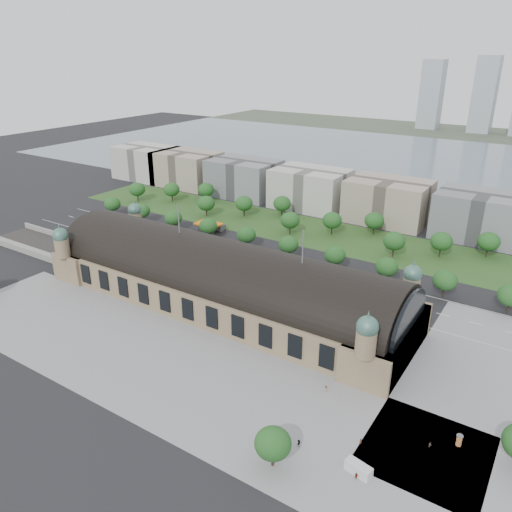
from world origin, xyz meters
The scene contains 64 objects.
ground centered at (0.00, 0.00, 0.00)m, with size 900.00×900.00×0.00m, color black.
station centered at (0.00, 0.00, 10.28)m, with size 150.00×48.40×44.30m.
track_cutting centered at (-110.00, -2.21, 0.70)m, with size 70.00×24.00×3.10m.
plaza_south centered at (10.00, -44.00, 0.00)m, with size 190.00×48.00×0.12m, color gray.
plaza_east centered at (103.00, 0.00, 0.00)m, with size 56.00×100.00×0.12m, color gray.
road_slab centered at (-20.00, 38.00, 0.00)m, with size 260.00×26.00×0.10m, color black.
grass_belt centered at (-15.00, 93.00, 0.00)m, with size 300.00×45.00×0.10m, color #2D5120.
petrol_station centered at (-53.91, 65.28, 2.95)m, with size 14.00×13.00×5.05m.
lake centered at (0.00, 298.00, 0.00)m, with size 700.00×320.00×0.08m, color slate.
far_shore centered at (0.00, 498.00, 0.00)m, with size 700.00×120.00×0.14m, color #44513D.
far_tower_left centered at (-60.00, 508.00, 40.00)m, with size 24.00×24.00×80.00m, color #9EA8B2.
far_tower_mid centered at (0.00, 508.00, 42.50)m, with size 24.00×24.00×85.00m, color #9EA8B2.
office_0 centered at (-170.00, 133.00, 12.00)m, with size 45.00×32.00×24.00m, color #BAB8B0.
office_1 centered at (-130.00, 133.00, 12.00)m, with size 45.00×32.00×24.00m, color #A1917F.
office_2 centered at (-80.00, 133.00, 12.00)m, with size 45.00×32.00×24.00m, color gray.
office_3 centered at (-30.00, 133.00, 12.00)m, with size 45.00×32.00×24.00m, color #BAB8B0.
office_4 centered at (20.00, 133.00, 12.00)m, with size 45.00×32.00×24.00m, color #A1917F.
office_5 centered at (70.00, 133.00, 12.00)m, with size 45.00×32.00×24.00m, color gray.
tree_row_0 centered at (-120.00, 53.00, 7.43)m, with size 9.60×9.60×11.52m.
tree_row_1 centered at (-96.00, 53.00, 7.43)m, with size 9.60×9.60×11.52m.
tree_row_2 centered at (-72.00, 53.00, 7.43)m, with size 9.60×9.60×11.52m.
tree_row_3 centered at (-48.00, 53.00, 7.43)m, with size 9.60×9.60×11.52m.
tree_row_4 centered at (-24.00, 53.00, 7.43)m, with size 9.60×9.60×11.52m.
tree_row_5 centered at (0.00, 53.00, 7.43)m, with size 9.60×9.60×11.52m.
tree_row_6 centered at (24.00, 53.00, 7.43)m, with size 9.60×9.60×11.52m.
tree_row_7 centered at (48.00, 53.00, 7.43)m, with size 9.60×9.60×11.52m.
tree_row_8 centered at (72.00, 53.00, 7.43)m, with size 9.60×9.60×11.52m.
tree_row_9 centered at (96.00, 53.00, 7.43)m, with size 9.60×9.60×11.52m.
tree_belt_0 centered at (-130.00, 83.00, 8.05)m, with size 10.40×10.40×12.48m.
tree_belt_1 centered at (-111.00, 95.00, 8.05)m, with size 10.40×10.40×12.48m.
tree_belt_2 centered at (-92.00, 107.00, 8.05)m, with size 10.40×10.40×12.48m.
tree_belt_3 centered at (-73.00, 83.00, 8.05)m, with size 10.40×10.40×12.48m.
tree_belt_4 centered at (-54.00, 95.00, 8.05)m, with size 10.40×10.40×12.48m.
tree_belt_5 centered at (-35.00, 107.00, 8.05)m, with size 10.40×10.40×12.48m.
tree_belt_6 centered at (-16.00, 83.00, 8.05)m, with size 10.40×10.40×12.48m.
tree_belt_7 centered at (3.00, 95.00, 8.05)m, with size 10.40×10.40×12.48m.
tree_belt_8 centered at (22.00, 107.00, 8.05)m, with size 10.40×10.40×12.48m.
tree_belt_9 centered at (41.00, 83.00, 8.05)m, with size 10.40×10.40×12.48m.
tree_belt_10 centered at (60.00, 95.00, 8.05)m, with size 10.40×10.40×12.48m.
tree_belt_11 centered at (79.00, 107.00, 8.05)m, with size 10.40×10.40×12.48m.
tree_plaza_s centered at (60.00, -60.00, 6.80)m, with size 9.00×9.00×10.64m.
traffic_car_0 centered at (-108.36, 28.42, 0.68)m, with size 1.61×4.01×1.37m, color #BEBDBF.
traffic_car_1 centered at (-101.76, 41.20, 0.65)m, with size 1.39×3.97×1.31m, color gray.
traffic_car_2 centered at (-62.57, 27.67, 0.77)m, with size 2.55×5.54×1.54m, color black.
traffic_car_3 centered at (-23.91, 38.55, 0.71)m, with size 1.99×4.90×1.42m, color maroon.
traffic_car_5 centered at (23.42, 47.69, 0.77)m, with size 1.63×4.67×1.54m, color #56585D.
traffic_car_6 centered at (70.56, 30.66, 0.70)m, with size 2.33×5.04×1.40m, color silver.
parked_car_0 centered at (-77.79, 25.00, 0.73)m, with size 1.55×4.43×1.46m, color black.
parked_car_1 centered at (-75.72, 25.00, 0.69)m, with size 2.28×4.95×1.38m, color maroon.
parked_car_2 centered at (-59.98, 25.00, 0.67)m, with size 1.89×4.64×1.35m, color #1B214B.
parked_car_3 centered at (-53.09, 21.00, 0.74)m, with size 1.74×4.33×1.48m, color #5C5F64.
parked_car_4 centered at (-47.69, 21.00, 0.74)m, with size 1.57×4.51×1.48m, color silver.
parked_car_5 centered at (-30.07, 21.00, 0.75)m, with size 2.49×5.41×1.50m, color gray.
parked_car_6 centered at (-18.00, 21.00, 0.70)m, with size 1.97×4.84×1.40m, color black.
bus_west centered at (-6.98, 31.67, 1.63)m, with size 2.74×11.70×3.26m, color red.
bus_mid centered at (-7.81, 30.34, 1.68)m, with size 2.83×12.09×3.37m, color silver.
bus_east centered at (26.34, 29.18, 1.62)m, with size 2.72×11.63×3.24m, color beige.
van_south centered at (78.03, -50.98, 1.36)m, with size 6.95×3.89×2.84m.
advertising_column centered at (96.26, -28.60, 1.66)m, with size 1.68×1.68×3.19m.
pedestrian_0 centered at (58.51, -27.47, 0.97)m, with size 0.95×0.54×1.94m, color gray.
pedestrian_1 centered at (75.31, -42.08, 0.93)m, with size 0.68×0.45×1.86m, color gray.
pedestrian_2 centered at (90.37, -33.20, 0.85)m, with size 0.83×0.48×1.71m, color gray.
pedestrian_3 centered at (78.57, -52.81, 0.85)m, with size 1.00×0.48×1.70m, color gray.
pedestrian_4 centered at (62.32, -51.05, 0.97)m, with size 1.26×0.55×1.95m, color gray.
Camera 1 is at (106.62, -139.06, 93.71)m, focal length 35.00 mm.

